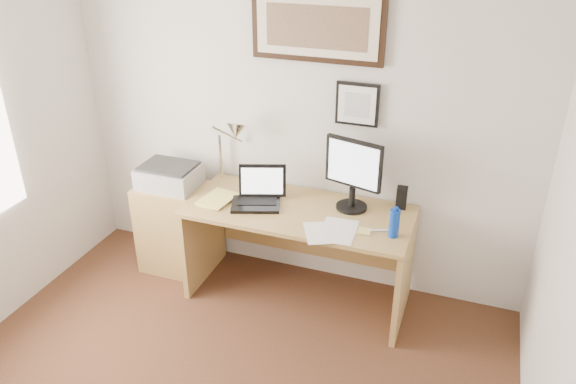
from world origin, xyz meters
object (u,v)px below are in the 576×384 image
at_px(side_cabinet, 174,227).
at_px(laptop, 258,196).
at_px(book, 206,196).
at_px(printer, 169,176).
at_px(lcd_monitor, 353,171).
at_px(desk, 302,232).
at_px(water_bottle, 394,223).

bearing_deg(side_cabinet, laptop, -4.13).
xyz_separation_m(book, printer, (-0.36, 0.11, 0.06)).
xyz_separation_m(side_cabinet, lcd_monitor, (1.41, 0.09, 0.68)).
height_order(desk, lcd_monitor, lcd_monitor).
relative_size(desk, printer, 3.64).
relative_size(side_cabinet, lcd_monitor, 1.40).
bearing_deg(book, printer, 163.40).
height_order(water_bottle, laptop, laptop).
bearing_deg(side_cabinet, lcd_monitor, 3.65).
distance_m(desk, printer, 1.11).
bearing_deg(desk, water_bottle, -17.24).
xyz_separation_m(desk, lcd_monitor, (0.34, 0.05, 0.53)).
bearing_deg(printer, side_cabinet, -155.07).
xyz_separation_m(desk, printer, (-1.07, -0.03, 0.30)).
bearing_deg(laptop, printer, 175.71).
bearing_deg(book, water_bottle, -2.99).
height_order(book, printer, printer).
distance_m(side_cabinet, laptop, 0.89).
relative_size(side_cabinet, water_bottle, 3.80).
relative_size(laptop, printer, 0.91).
bearing_deg(lcd_monitor, side_cabinet, -176.35).
xyz_separation_m(side_cabinet, water_bottle, (1.76, -0.18, 0.48)).
relative_size(water_bottle, book, 0.67).
xyz_separation_m(side_cabinet, printer, (0.00, 0.00, 0.45)).
height_order(book, desk, book).
height_order(side_cabinet, lcd_monitor, lcd_monitor).
bearing_deg(desk, book, -168.55).
relative_size(side_cabinet, book, 2.55).
distance_m(laptop, printer, 0.76).
height_order(desk, printer, printer).
distance_m(side_cabinet, book, 0.55).
xyz_separation_m(book, lcd_monitor, (1.05, 0.20, 0.28)).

